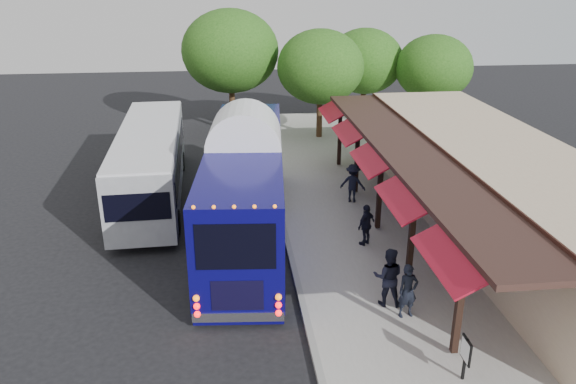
{
  "coord_description": "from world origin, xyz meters",
  "views": [
    {
      "loc": [
        -2.09,
        -16.01,
        9.84
      ],
      "look_at": [
        0.18,
        4.28,
        1.8
      ],
      "focal_mm": 35.0,
      "sensor_mm": 36.0,
      "label": 1
    }
  ],
  "objects_px": {
    "ped_b": "(388,277)",
    "sign_board": "(466,352)",
    "ped_a": "(408,291)",
    "coach_bus": "(246,183)",
    "ped_d": "(353,183)",
    "ped_c": "(366,225)",
    "city_bus": "(151,160)"
  },
  "relations": [
    {
      "from": "ped_b",
      "to": "sign_board",
      "type": "relative_size",
      "value": 1.58
    },
    {
      "from": "coach_bus",
      "to": "ped_a",
      "type": "distance_m",
      "value": 7.96
    },
    {
      "from": "coach_bus",
      "to": "sign_board",
      "type": "bearing_deg",
      "value": -56.73
    },
    {
      "from": "coach_bus",
      "to": "ped_b",
      "type": "relative_size",
      "value": 6.9
    },
    {
      "from": "ped_a",
      "to": "ped_c",
      "type": "bearing_deg",
      "value": 82.14
    },
    {
      "from": "coach_bus",
      "to": "sign_board",
      "type": "height_order",
      "value": "coach_bus"
    },
    {
      "from": "ped_a",
      "to": "ped_d",
      "type": "xyz_separation_m",
      "value": [
        0.35,
        9.08,
        0.03
      ]
    },
    {
      "from": "ped_b",
      "to": "ped_d",
      "type": "xyz_separation_m",
      "value": [
        0.76,
        8.37,
        -0.08
      ]
    },
    {
      "from": "ped_b",
      "to": "sign_board",
      "type": "xyz_separation_m",
      "value": [
        0.98,
        -3.62,
        -0.13
      ]
    },
    {
      "from": "city_bus",
      "to": "ped_d",
      "type": "bearing_deg",
      "value": -14.33
    },
    {
      "from": "city_bus",
      "to": "ped_b",
      "type": "bearing_deg",
      "value": -53.44
    },
    {
      "from": "ped_a",
      "to": "sign_board",
      "type": "distance_m",
      "value": 2.97
    },
    {
      "from": "ped_d",
      "to": "sign_board",
      "type": "xyz_separation_m",
      "value": [
        0.22,
        -11.99,
        -0.06
      ]
    },
    {
      "from": "city_bus",
      "to": "ped_d",
      "type": "xyz_separation_m",
      "value": [
        9.03,
        -1.95,
        -0.76
      ]
    },
    {
      "from": "ped_a",
      "to": "sign_board",
      "type": "bearing_deg",
      "value": -87.72
    },
    {
      "from": "ped_b",
      "to": "ped_d",
      "type": "bearing_deg",
      "value": -80.32
    },
    {
      "from": "city_bus",
      "to": "sign_board",
      "type": "distance_m",
      "value": 16.75
    },
    {
      "from": "ped_a",
      "to": "ped_d",
      "type": "distance_m",
      "value": 9.09
    },
    {
      "from": "ped_d",
      "to": "ped_b",
      "type": "bearing_deg",
      "value": 108.48
    },
    {
      "from": "ped_b",
      "to": "ped_c",
      "type": "relative_size",
      "value": 1.17
    },
    {
      "from": "ped_b",
      "to": "ped_c",
      "type": "distance_m",
      "value": 4.12
    },
    {
      "from": "ped_c",
      "to": "coach_bus",
      "type": "bearing_deg",
      "value": -60.29
    },
    {
      "from": "ped_b",
      "to": "ped_c",
      "type": "height_order",
      "value": "ped_b"
    },
    {
      "from": "ped_a",
      "to": "ped_c",
      "type": "relative_size",
      "value": 1.05
    },
    {
      "from": "coach_bus",
      "to": "city_bus",
      "type": "relative_size",
      "value": 1.08
    },
    {
      "from": "coach_bus",
      "to": "ped_d",
      "type": "height_order",
      "value": "coach_bus"
    },
    {
      "from": "city_bus",
      "to": "ped_a",
      "type": "xyz_separation_m",
      "value": [
        8.68,
        -11.03,
        -0.79
      ]
    },
    {
      "from": "ped_c",
      "to": "ped_d",
      "type": "relative_size",
      "value": 0.93
    },
    {
      "from": "ped_a",
      "to": "ped_b",
      "type": "bearing_deg",
      "value": 111.08
    },
    {
      "from": "city_bus",
      "to": "sign_board",
      "type": "height_order",
      "value": "city_bus"
    },
    {
      "from": "ped_a",
      "to": "sign_board",
      "type": "height_order",
      "value": "ped_a"
    },
    {
      "from": "ped_d",
      "to": "sign_board",
      "type": "bearing_deg",
      "value": 114.7
    }
  ]
}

